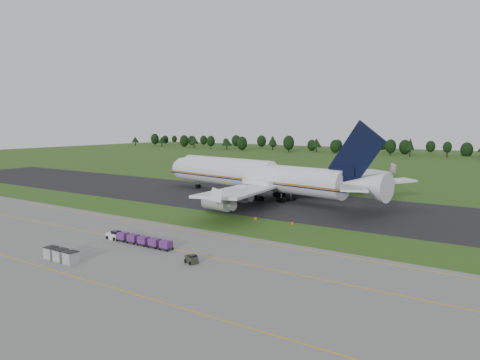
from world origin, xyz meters
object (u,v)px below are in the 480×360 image
Objects in this scene: uld_row at (61,255)px; aircraft at (256,175)px; utility_cart at (191,260)px; baggage_train at (137,239)px; edge_markers at (273,221)px.

aircraft is at bearing 96.94° from uld_row.
aircraft is 69.64m from uld_row.
baggage_train is at bearing 167.78° from utility_cart.
uld_row is at bearing -99.27° from baggage_train.
utility_cart reaches higher than edge_markers.
aircraft is 64.21m from utility_cart.
uld_row is (-2.22, -13.57, 0.10)m from baggage_train.
aircraft reaches higher than utility_cart.
utility_cart is 20.07m from uld_row.
edge_markers is (10.58, 28.87, -0.62)m from baggage_train.
uld_row reaches higher than utility_cart.
baggage_train reaches higher than utility_cart.
aircraft is 8.14× the size of edge_markers.
uld_row is 44.33m from edge_markers.
edge_markers is (21.18, -26.51, -5.89)m from aircraft.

